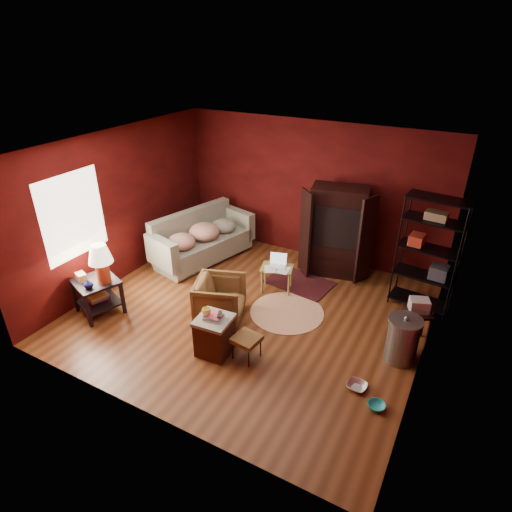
{
  "coord_description": "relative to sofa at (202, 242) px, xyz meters",
  "views": [
    {
      "loc": [
        2.96,
        -5.21,
        4.26
      ],
      "look_at": [
        0.0,
        0.2,
        1.0
      ],
      "focal_mm": 30.0,
      "sensor_mm": 36.0,
      "label": 1
    }
  ],
  "objects": [
    {
      "name": "armchair",
      "position": [
        1.43,
        -1.53,
        -0.0
      ],
      "size": [
        0.92,
        0.95,
        0.78
      ],
      "primitive_type": "imported",
      "rotation": [
        0.0,
        0.0,
        1.91
      ],
      "color": "black",
      "rests_on": "ground"
    },
    {
      "name": "tv_armoire",
      "position": [
        2.58,
        0.78,
        0.53
      ],
      "size": [
        1.36,
        0.91,
        1.76
      ],
      "rotation": [
        0.0,
        0.0,
        0.21
      ],
      "color": "black",
      "rests_on": "ground"
    },
    {
      "name": "sofa_cushions",
      "position": [
        -0.04,
        0.01,
        0.06
      ],
      "size": [
        1.41,
        2.35,
        0.92
      ],
      "rotation": [
        0.0,
        0.0,
        -0.26
      ],
      "color": "gray",
      "rests_on": "sofa"
    },
    {
      "name": "rug_round",
      "position": [
        2.36,
        -0.9,
        -0.39
      ],
      "size": [
        1.41,
        1.41,
        0.01
      ],
      "rotation": [
        0.0,
        0.0,
        0.13
      ],
      "color": "beige",
      "rests_on": "ground"
    },
    {
      "name": "mug",
      "position": [
        1.75,
        -2.37,
        0.35
      ],
      "size": [
        0.14,
        0.12,
        0.13
      ],
      "primitive_type": "imported",
      "rotation": [
        0.0,
        0.0,
        -0.21
      ],
      "color": "#F1E676",
      "rests_on": "hamper"
    },
    {
      "name": "rug_oriental",
      "position": [
        2.16,
        0.08,
        -0.38
      ],
      "size": [
        1.29,
        0.95,
        0.01
      ],
      "rotation": [
        0.0,
        0.0,
        -0.13
      ],
      "color": "#4B1419",
      "rests_on": "ground"
    },
    {
      "name": "trash_can",
      "position": [
        4.29,
        -1.17,
        -0.04
      ],
      "size": [
        0.57,
        0.57,
        0.76
      ],
      "rotation": [
        0.0,
        0.0,
        -0.2
      ],
      "color": "gray",
      "rests_on": "ground"
    },
    {
      "name": "sofa",
      "position": [
        0.0,
        0.0,
        0.0
      ],
      "size": [
        1.02,
        2.09,
        0.78
      ],
      "primitive_type": "imported",
      "rotation": [
        0.0,
        0.0,
        1.35
      ],
      "color": "gray",
      "rests_on": "ground"
    },
    {
      "name": "hamper",
      "position": [
        1.84,
        -2.33,
        -0.08
      ],
      "size": [
        0.53,
        0.53,
        0.7
      ],
      "rotation": [
        0.0,
        0.0,
        0.08
      ],
      "color": "#471E10",
      "rests_on": "ground"
    },
    {
      "name": "vase",
      "position": [
        -0.35,
        -2.61,
        0.3
      ],
      "size": [
        0.19,
        0.19,
        0.15
      ],
      "primitive_type": "imported",
      "rotation": [
        0.0,
        0.0,
        0.29
      ],
      "color": "#0B0E38",
      "rests_on": "side_table"
    },
    {
      "name": "side_table",
      "position": [
        -0.36,
        -2.37,
        0.38
      ],
      "size": [
        0.83,
        0.83,
        1.29
      ],
      "rotation": [
        0.0,
        0.0,
        -0.36
      ],
      "color": "black",
      "rests_on": "ground"
    },
    {
      "name": "footstool",
      "position": [
        2.32,
        -2.21,
        -0.07
      ],
      "size": [
        0.41,
        0.41,
        0.37
      ],
      "rotation": [
        0.0,
        0.0,
        -0.12
      ],
      "color": "black",
      "rests_on": "ground"
    },
    {
      "name": "small_stand",
      "position": [
        4.38,
        -0.68,
        0.19
      ],
      "size": [
        0.51,
        0.51,
        0.78
      ],
      "rotation": [
        0.0,
        0.0,
        0.38
      ],
      "color": "black",
      "rests_on": "ground"
    },
    {
      "name": "wire_shelving",
      "position": [
        4.29,
        0.39,
        0.7
      ],
      "size": [
        1.01,
        0.52,
        1.99
      ],
      "rotation": [
        0.0,
        0.0,
        -0.1
      ],
      "color": "black",
      "rests_on": "ground"
    },
    {
      "name": "room",
      "position": [
        1.77,
        -1.22,
        1.01
      ],
      "size": [
        5.54,
        5.04,
        2.84
      ],
      "color": "brown",
      "rests_on": "ground"
    },
    {
      "name": "laptop_desk",
      "position": [
        1.88,
        -0.34,
        0.04
      ],
      "size": [
        0.65,
        0.56,
        0.7
      ],
      "rotation": [
        0.0,
        0.0,
        0.28
      ],
      "color": "olive",
      "rests_on": "ground"
    },
    {
      "name": "pet_bowl_turquoise",
      "position": [
        4.24,
        -2.25,
        -0.28
      ],
      "size": [
        0.23,
        0.16,
        0.22
      ],
      "primitive_type": "imported",
      "rotation": [
        0.0,
        0.0,
        -0.42
      ],
      "color": "#29B5C0",
      "rests_on": "ground"
    },
    {
      "name": "pet_bowl_steel",
      "position": [
        3.92,
        -2.03,
        -0.26
      ],
      "size": [
        0.27,
        0.1,
        0.26
      ],
      "primitive_type": "imported",
      "rotation": [
        0.0,
        0.0,
        -0.12
      ],
      "color": "silver",
      "rests_on": "ground"
    }
  ]
}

